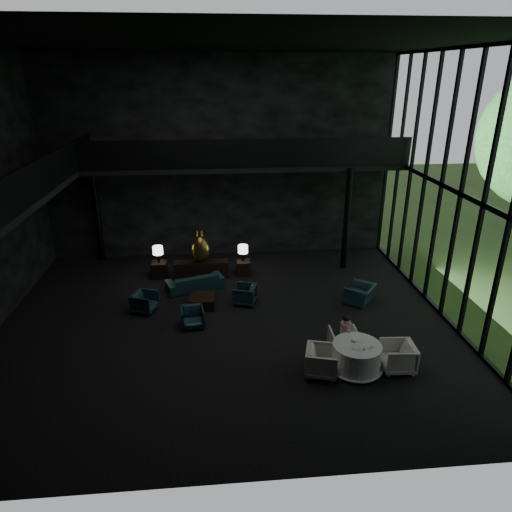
{
  "coord_description": "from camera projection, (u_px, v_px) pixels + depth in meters",
  "views": [
    {
      "loc": [
        -0.22,
        -12.46,
        7.33
      ],
      "look_at": [
        0.96,
        0.5,
        2.04
      ],
      "focal_mm": 32.0,
      "sensor_mm": 36.0,
      "label": 1
    }
  ],
  "objects": [
    {
      "name": "sofa",
      "position": [
        195.0,
        279.0,
        16.38
      ],
      "size": [
        2.05,
        1.18,
        0.77
      ],
      "primitive_type": "imported",
      "rotation": [
        0.0,
        0.0,
        3.47
      ],
      "color": "#234250",
      "rests_on": "floor"
    },
    {
      "name": "mezzanine_back",
      "position": [
        246.0,
        165.0,
        17.46
      ],
      "size": [
        12.0,
        2.0,
        0.25
      ],
      "primitive_type": "cube",
      "color": "black",
      "rests_on": "wall_back"
    },
    {
      "name": "table_lamp_right",
      "position": [
        243.0,
        250.0,
        17.36
      ],
      "size": [
        0.37,
        0.37,
        0.63
      ],
      "color": "black",
      "rests_on": "side_table_right"
    },
    {
      "name": "railing_back",
      "position": [
        248.0,
        153.0,
        16.31
      ],
      "size": [
        12.0,
        0.06,
        1.0
      ],
      "primitive_type": "cube",
      "color": "black",
      "rests_on": "mezzanine_back"
    },
    {
      "name": "window_armchair",
      "position": [
        360.0,
        292.0,
        15.42
      ],
      "size": [
        0.97,
        1.03,
        0.76
      ],
      "primitive_type": "imported",
      "rotation": [
        0.0,
        0.0,
        -2.23
      ],
      "color": "#154552",
      "rests_on": "floor"
    },
    {
      "name": "console",
      "position": [
        201.0,
        269.0,
        17.35
      ],
      "size": [
        2.05,
        0.47,
        0.65
      ],
      "primitive_type": "cube",
      "color": "black",
      "rests_on": "floor"
    },
    {
      "name": "dining_table",
      "position": [
        356.0,
        358.0,
        11.97
      ],
      "size": [
        1.44,
        1.44,
        0.75
      ],
      "color": "white",
      "rests_on": "floor"
    },
    {
      "name": "cereal_bowl",
      "position": [
        354.0,
        340.0,
        11.95
      ],
      "size": [
        0.14,
        0.14,
        0.07
      ],
      "primitive_type": "ellipsoid",
      "color": "white",
      "rests_on": "dining_table"
    },
    {
      "name": "floor",
      "position": [
        227.0,
        323.0,
        14.27
      ],
      "size": [
        14.0,
        12.0,
        0.02
      ],
      "primitive_type": "cube",
      "color": "black",
      "rests_on": "ground"
    },
    {
      "name": "plate_a",
      "position": [
        356.0,
        347.0,
        11.68
      ],
      "size": [
        0.26,
        0.26,
        0.02
      ],
      "primitive_type": "cylinder",
      "rotation": [
        0.0,
        0.0,
        -0.05
      ],
      "color": "white",
      "rests_on": "dining_table"
    },
    {
      "name": "dining_chair_west",
      "position": [
        322.0,
        359.0,
        11.74
      ],
      "size": [
        1.01,
        1.05,
        0.89
      ],
      "primitive_type": "imported",
      "rotation": [
        0.0,
        0.0,
        1.3
      ],
      "color": "beige",
      "rests_on": "floor"
    },
    {
      "name": "bronze_urn",
      "position": [
        200.0,
        248.0,
        17.01
      ],
      "size": [
        0.68,
        0.68,
        1.26
      ],
      "color": "olive",
      "rests_on": "console"
    },
    {
      "name": "saucer",
      "position": [
        370.0,
        347.0,
        11.68
      ],
      "size": [
        0.19,
        0.19,
        0.01
      ],
      "primitive_type": "cylinder",
      "rotation": [
        0.0,
        0.0,
        -0.29
      ],
      "color": "white",
      "rests_on": "dining_table"
    },
    {
      "name": "table_lamp_left",
      "position": [
        158.0,
        251.0,
        17.1
      ],
      "size": [
        0.38,
        0.38,
        0.64
      ],
      "color": "black",
      "rests_on": "side_table_left"
    },
    {
      "name": "lounge_armchair_west",
      "position": [
        145.0,
        302.0,
        14.87
      ],
      "size": [
        0.82,
        0.84,
        0.69
      ],
      "primitive_type": "imported",
      "rotation": [
        0.0,
        0.0,
        1.22
      ],
      "color": "#0B2930",
      "rests_on": "floor"
    },
    {
      "name": "lounge_armchair_east",
      "position": [
        245.0,
        294.0,
        15.39
      ],
      "size": [
        0.78,
        0.81,
        0.67
      ],
      "primitive_type": "imported",
      "rotation": [
        0.0,
        0.0,
        -1.88
      ],
      "color": "#133037",
      "rests_on": "floor"
    },
    {
      "name": "coffee_cup",
      "position": [
        372.0,
        346.0,
        11.66
      ],
      "size": [
        0.1,
        0.1,
        0.06
      ],
      "primitive_type": "cylinder",
      "rotation": [
        0.0,
        0.0,
        -0.43
      ],
      "color": "white",
      "rests_on": "saucer"
    },
    {
      "name": "side_table_left",
      "position": [
        160.0,
        269.0,
        17.4
      ],
      "size": [
        0.55,
        0.55,
        0.61
      ],
      "primitive_type": "cube",
      "color": "black",
      "rests_on": "floor"
    },
    {
      "name": "lounge_armchair_south",
      "position": [
        193.0,
        317.0,
        14.0
      ],
      "size": [
        0.67,
        0.63,
        0.62
      ],
      "primitive_type": "imported",
      "rotation": [
        0.0,
        0.0,
        0.11
      ],
      "color": "#103A46",
      "rests_on": "floor"
    },
    {
      "name": "ceiling",
      "position": [
        219.0,
        42.0,
        11.26
      ],
      "size": [
        14.0,
        12.0,
        0.02
      ],
      "primitive_type": "cube",
      "color": "black",
      "rests_on": "ground"
    },
    {
      "name": "plate_b",
      "position": [
        361.0,
        341.0,
        11.98
      ],
      "size": [
        0.23,
        0.23,
        0.01
      ],
      "primitive_type": "cylinder",
      "rotation": [
        0.0,
        0.0,
        0.06
      ],
      "color": "white",
      "rests_on": "dining_table"
    },
    {
      "name": "side_table_right",
      "position": [
        243.0,
        268.0,
        17.59
      ],
      "size": [
        0.51,
        0.51,
        0.56
      ],
      "primitive_type": "cube",
      "color": "black",
      "rests_on": "floor"
    },
    {
      "name": "column_nw",
      "position": [
        97.0,
        214.0,
        18.35
      ],
      "size": [
        0.24,
        0.24,
        4.0
      ],
      "primitive_type": "cylinder",
      "color": "black",
      "rests_on": "floor"
    },
    {
      "name": "coffee_table",
      "position": [
        202.0,
        301.0,
        15.24
      ],
      "size": [
        0.88,
        0.88,
        0.37
      ],
      "primitive_type": "cube",
      "rotation": [
        0.0,
        0.0,
        -0.06
      ],
      "color": "black",
      "rests_on": "floor"
    },
    {
      "name": "child",
      "position": [
        346.0,
        326.0,
        12.61
      ],
      "size": [
        0.31,
        0.31,
        0.66
      ],
      "rotation": [
        0.0,
        0.0,
        3.14
      ],
      "color": "#C97F9D",
      "rests_on": "dining_chair_north"
    },
    {
      "name": "dining_chair_north",
      "position": [
        343.0,
        340.0,
        12.69
      ],
      "size": [
        0.75,
        0.7,
        0.76
      ],
      "primitive_type": "imported",
      "rotation": [
        0.0,
        0.0,
        3.13
      ],
      "color": "beige",
      "rests_on": "floor"
    },
    {
      "name": "curtain_wall",
      "position": [
        461.0,
        194.0,
        13.35
      ],
      "size": [
        0.2,
        12.0,
        8.0
      ],
      "primitive_type": null,
      "color": "black",
      "rests_on": "ground"
    },
    {
      "name": "wall_back",
      "position": [
        220.0,
        160.0,
        18.3
      ],
      "size": [
        14.0,
        0.04,
        8.0
      ],
      "primitive_type": "cube",
      "color": "black",
      "rests_on": "ground"
    },
    {
      "name": "mezzanine_left",
      "position": [
        0.0,
        204.0,
        12.26
      ],
      "size": [
        2.0,
        12.0,
        0.25
      ],
      "primitive_type": "cube",
      "color": "black",
      "rests_on": "wall_left"
    },
    {
      "name": "railing_left",
      "position": [
        35.0,
        182.0,
        12.11
      ],
      "size": [
        0.06,
        12.0,
        1.0
      ],
      "primitive_type": "cube",
      "color": "black",
      "rests_on": "mezzanine_left"
    },
    {
      "name": "dining_chair_east",
      "position": [
        398.0,
        354.0,
        11.92
      ],
      "size": [
        0.87,
        0.93,
        0.9
      ],
      "primitive_type": "imported",
      "rotation": [
        0.0,
        0.0,
        -1.63
      ],
      "color": "beige",
      "rests_on": "floor"
    },
    {
      "name": "wall_front",
      "position": [
        233.0,
        297.0,
        7.23
      ],
      "size": [
        14.0,
        0.04,
        8.0
      ],
      "primitive_type": "cube",
      "color": "black",
      "rests_on": "ground"
    },
    {
      "name": "column_ne",
      "position": [
        347.0,
        220.0,
        17.61
      ],
      "size": [
        0.24,
        0.24,
        4.0
      ],
      "primitive_type": "cylinder",
      "color": "black",
      "rests_on": "floor"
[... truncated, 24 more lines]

